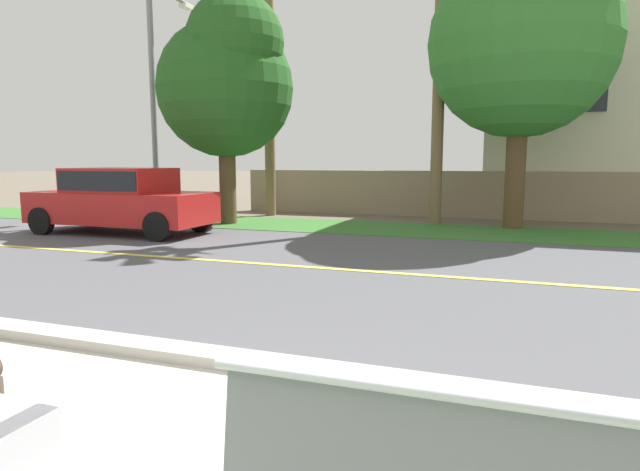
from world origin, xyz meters
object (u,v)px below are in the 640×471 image
streetlamp (157,85)px  shade_tree_left (529,28)px  car_red_near (121,197)px  shade_tree_far_left (228,78)px

streetlamp → shade_tree_left: 9.85m
car_red_near → streetlamp: 4.09m
shade_tree_far_left → car_red_near: bearing=-121.8°
shade_tree_far_left → shade_tree_left: (7.34, 1.52, 1.00)m
streetlamp → shade_tree_left: bearing=7.5°
car_red_near → streetlamp: streetlamp is taller
streetlamp → shade_tree_far_left: streetlamp is taller
car_red_near → shade_tree_left: shade_tree_left is taller
streetlamp → shade_tree_far_left: size_ratio=1.11×
streetlamp → shade_tree_far_left: (2.37, -0.24, 0.05)m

